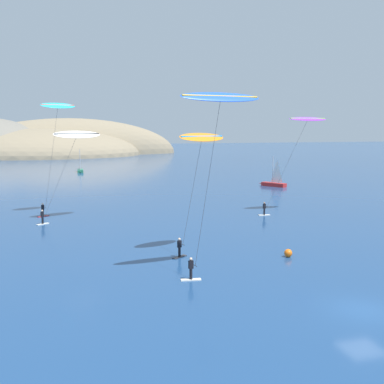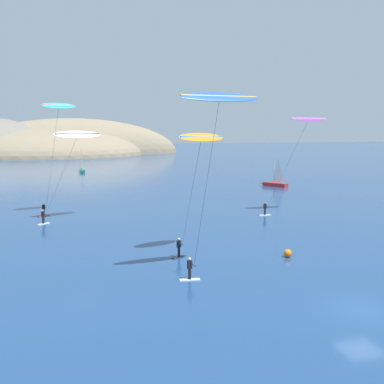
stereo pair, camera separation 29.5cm
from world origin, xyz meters
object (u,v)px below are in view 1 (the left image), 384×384
kitesurfer_blue (218,112)px  kitesurfer_orange (200,147)px  marker_buoy (288,253)px  kitesurfer_cyan (57,114)px  kitesurfer_white (75,140)px  kitesurfer_purple (305,125)px  sailboat_far (80,170)px  sailboat_near (272,183)px

kitesurfer_blue → kitesurfer_orange: kitesurfer_blue is taller
marker_buoy → kitesurfer_orange: bearing=155.4°
kitesurfer_cyan → marker_buoy: size_ratio=20.38×
marker_buoy → kitesurfer_cyan: bearing=125.5°
kitesurfer_white → kitesurfer_blue: bearing=-70.4°
marker_buoy → kitesurfer_purple: bearing=58.4°
sailboat_far → kitesurfer_white: kitesurfer_white is taller
sailboat_near → kitesurfer_blue: (-28.07, -50.08, 11.57)m
sailboat_near → kitesurfer_purple: bearing=-107.4°
sailboat_near → kitesurfer_cyan: size_ratio=0.40×
sailboat_near → kitesurfer_white: (-37.19, -24.43, 9.04)m
kitesurfer_white → kitesurfer_purple: bearing=-5.7°
sailboat_far → kitesurfer_blue: 90.16m
marker_buoy → sailboat_near: bearing=66.3°
kitesurfer_orange → marker_buoy: 11.94m
kitesurfer_white → marker_buoy: bearing=-52.7°
kitesurfer_cyan → sailboat_near: bearing=27.2°
sailboat_near → marker_buoy: 50.79m
kitesurfer_white → marker_buoy: size_ratio=15.42×
kitesurfer_purple → kitesurfer_white: bearing=174.3°
kitesurfer_blue → marker_buoy: bearing=24.8°
kitesurfer_purple → kitesurfer_cyan: size_ratio=0.88×
kitesurfer_purple → marker_buoy: bearing=-121.6°
kitesurfer_purple → kitesurfer_cyan: bearing=166.9°
sailboat_far → kitesurfer_purple: bearing=-69.2°
kitesurfer_cyan → marker_buoy: (18.79, -26.37, -12.36)m
kitesurfer_blue → kitesurfer_orange: 7.34m
kitesurfer_purple → kitesurfer_cyan: (-30.60, 7.14, 1.31)m
sailboat_near → marker_buoy: bearing=-113.7°
kitesurfer_blue → kitesurfer_white: kitesurfer_blue is taller
kitesurfer_blue → kitesurfer_white: 27.34m
kitesurfer_purple → sailboat_far: bearing=110.8°
sailboat_far → kitesurfer_cyan: size_ratio=0.41×
sailboat_far → kitesurfer_purple: size_ratio=0.47×
sailboat_near → sailboat_far: 51.72m
sailboat_far → marker_buoy: size_ratio=8.45×
kitesurfer_white → sailboat_far: bearing=86.9°
sailboat_far → kitesurfer_cyan: bearing=-95.2°
sailboat_near → kitesurfer_orange: (-27.40, -43.31, 8.82)m
kitesurfer_orange → kitesurfer_cyan: (-11.76, 23.16, 3.25)m
sailboat_near → kitesurfer_white: size_ratio=0.53×
sailboat_near → kitesurfer_cyan: (-39.16, -20.15, 12.07)m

